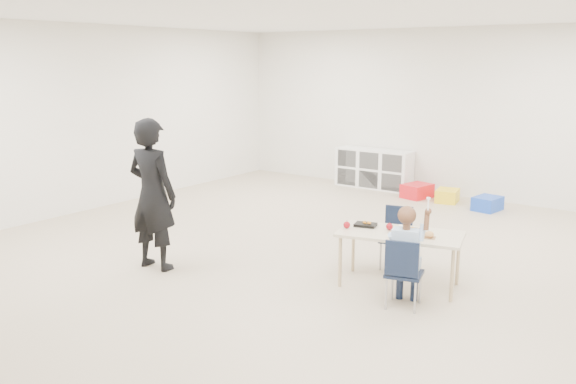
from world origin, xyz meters
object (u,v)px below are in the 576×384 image
Objects in this scene: chair_near at (404,272)px; cubby_shelf at (374,169)px; child at (405,252)px; adult at (152,194)px; table at (399,259)px.

cubby_shelf is at bearing 106.72° from chair_near.
child is 5.45m from cubby_shelf.
cubby_shelf is at bearing 106.72° from child.
cubby_shelf is 0.84× the size of adult.
child is at bearing -59.12° from cubby_shelf.
child reaches higher than chair_near.
adult reaches higher than cubby_shelf.
chair_near is 0.63× the size of child.
cubby_shelf is at bearing 106.82° from table.
adult is (0.07, -5.28, 0.49)m from cubby_shelf.
child reaches higher than cubby_shelf.
chair_near is at bearing -172.90° from adult.
child is (0.27, -0.47, 0.25)m from table.
adult is at bearing -170.34° from table.
adult reaches higher than child.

